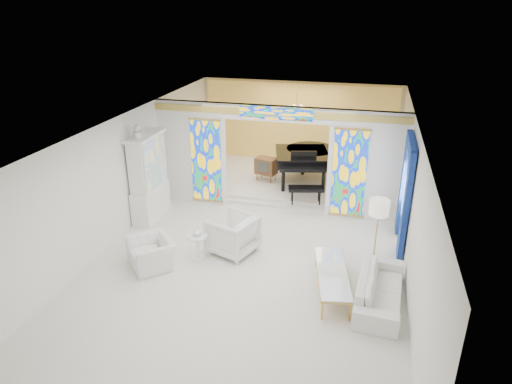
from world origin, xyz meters
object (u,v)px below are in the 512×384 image
(tv_console, at_px, (266,166))
(coffee_table, at_px, (332,273))
(armchair_right, at_px, (232,234))
(sofa, at_px, (380,289))
(grand_piano, at_px, (306,156))
(china_cabinet, at_px, (149,178))
(armchair_left, at_px, (151,253))

(tv_console, bearing_deg, coffee_table, -47.64)
(armchair_right, xyz_separation_m, tv_console, (-0.19, 4.32, 0.21))
(sofa, distance_m, grand_piano, 6.30)
(sofa, distance_m, tv_console, 6.60)
(coffee_table, bearing_deg, china_cabinet, 156.24)
(grand_piano, bearing_deg, armchair_right, -116.54)
(armchair_left, bearing_deg, armchair_right, 80.33)
(coffee_table, xyz_separation_m, grand_piano, (-1.41, 5.62, 0.59))
(tv_console, bearing_deg, grand_piano, 28.89)
(armchair_left, bearing_deg, sofa, 45.02)
(grand_piano, xyz_separation_m, tv_console, (-1.24, -0.28, -0.34))
(china_cabinet, distance_m, coffee_table, 5.74)
(sofa, bearing_deg, china_cabinet, 72.39)
(sofa, xyz_separation_m, tv_console, (-3.61, 5.51, 0.36))
(armchair_right, height_order, sofa, armchair_right)
(grand_piano, bearing_deg, sofa, -81.43)
(sofa, bearing_deg, armchair_right, 74.97)
(armchair_right, xyz_separation_m, coffee_table, (2.46, -1.02, -0.05))
(tv_console, bearing_deg, armchair_left, -88.63)
(china_cabinet, height_order, tv_console, china_cabinet)
(china_cabinet, bearing_deg, tv_console, 50.00)
(armchair_left, bearing_deg, coffee_table, 47.17)
(armchair_right, bearing_deg, tv_console, -157.34)
(china_cabinet, relative_size, sofa, 1.27)
(grand_piano, bearing_deg, china_cabinet, -152.43)
(coffee_table, bearing_deg, armchair_right, 157.53)
(china_cabinet, relative_size, armchair_left, 2.66)
(armchair_left, height_order, armchair_right, armchair_right)
(armchair_right, height_order, tv_console, tv_console)
(china_cabinet, height_order, grand_piano, china_cabinet)
(sofa, height_order, grand_piano, grand_piano)
(armchair_right, bearing_deg, coffee_table, 87.67)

